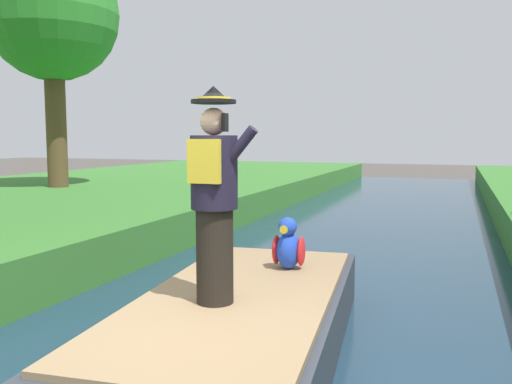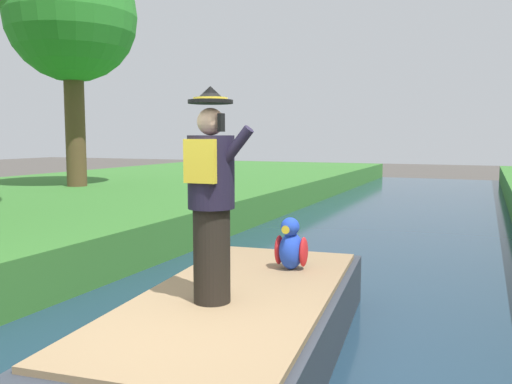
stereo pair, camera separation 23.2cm
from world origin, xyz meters
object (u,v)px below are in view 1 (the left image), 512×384
Objects in this scene: boat at (240,325)px; parrot_plush at (288,247)px; tree_tall at (52,17)px; person_pirate at (214,196)px.

boat is 1.16m from parrot_plush.
tree_tall reaches higher than boat.
boat is 12.01m from tree_tall.
tree_tall is (-8.44, 6.19, 4.33)m from parrot_plush.
person_pirate reaches higher than boat.
tree_tall is (-8.20, 7.55, 3.65)m from person_pirate.
boat is 1.29m from person_pirate.
person_pirate is 0.29× the size of tree_tall.
person_pirate is 1.54m from parrot_plush.
boat is 2.36× the size of person_pirate.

